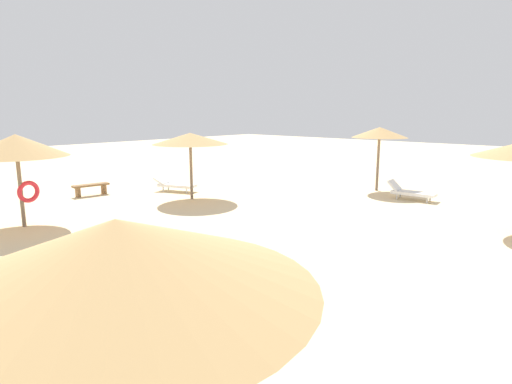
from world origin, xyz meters
TOP-DOWN VIEW (x-y plane):
  - ground_plane at (0.00, 0.00)m, footprint 80.00×80.00m
  - parasol_0 at (1.79, 8.12)m, footprint 3.03×3.03m
  - parasol_2 at (8.59, 3.27)m, footprint 2.46×2.46m
  - parasol_3 at (-7.70, -2.46)m, footprint 3.00×3.00m
  - parasol_4 at (-4.44, 8.78)m, footprint 3.01×3.01m
  - lounger_0 at (2.39, 10.02)m, footprint 1.28×2.02m
  - lounger_2 at (7.61, 1.33)m, footprint 0.79×1.92m
  - bench_0 at (-0.58, 11.93)m, footprint 1.54×0.60m

SIDE VIEW (x-z plane):
  - ground_plane at x=0.00m, z-range 0.00..0.00m
  - lounger_0 at x=2.39m, z-range -0.01..0.62m
  - lounger_2 at x=7.61m, z-range -0.05..0.69m
  - bench_0 at x=-0.58m, z-range 0.10..0.59m
  - parasol_0 at x=1.79m, z-range 1.11..3.82m
  - parasol_4 at x=-4.44m, z-range 1.08..3.96m
  - parasol_3 at x=-7.70m, z-range 1.12..3.92m
  - parasol_2 at x=8.59m, z-range 1.18..4.05m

